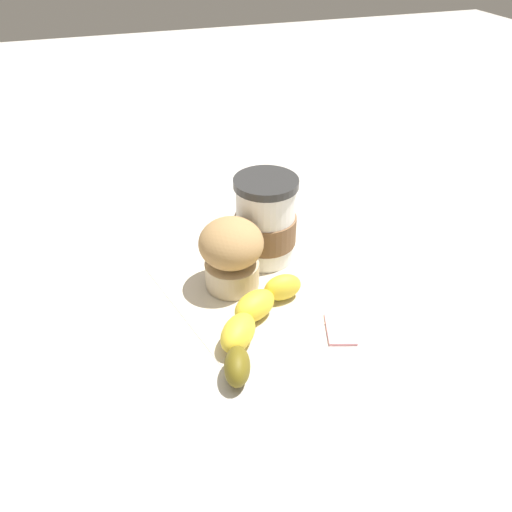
# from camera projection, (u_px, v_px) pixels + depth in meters

# --- Properties ---
(ground_plane) EXTENTS (3.00, 3.00, 0.00)m
(ground_plane) POSITION_uv_depth(u_px,v_px,m) (256.00, 283.00, 0.65)
(ground_plane) COLOR beige
(paper_napkin) EXTENTS (0.27, 0.27, 0.00)m
(paper_napkin) POSITION_uv_depth(u_px,v_px,m) (256.00, 283.00, 0.65)
(paper_napkin) COLOR beige
(paper_napkin) RESTS_ON ground_plane
(coffee_cup) EXTENTS (0.08, 0.08, 0.12)m
(coffee_cup) POSITION_uv_depth(u_px,v_px,m) (265.00, 222.00, 0.66)
(coffee_cup) COLOR white
(coffee_cup) RESTS_ON paper_napkin
(muffin) EXTENTS (0.08, 0.08, 0.09)m
(muffin) POSITION_uv_depth(u_px,v_px,m) (231.00, 252.00, 0.61)
(muffin) COLOR beige
(muffin) RESTS_ON paper_napkin
(banana) EXTENTS (0.15, 0.13, 0.03)m
(banana) POSITION_uv_depth(u_px,v_px,m) (253.00, 321.00, 0.56)
(banana) COLOR yellow
(banana) RESTS_ON paper_napkin
(sugar_packet) EXTENTS (0.06, 0.05, 0.01)m
(sugar_packet) POSITION_uv_depth(u_px,v_px,m) (340.00, 328.00, 0.57)
(sugar_packet) COLOR pink
(sugar_packet) RESTS_ON ground_plane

